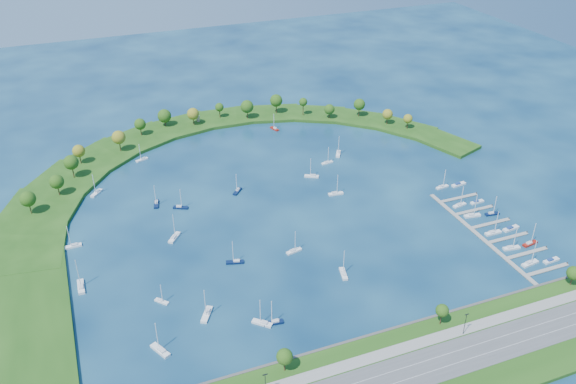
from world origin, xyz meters
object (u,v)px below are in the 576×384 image
object	(u,v)px
moored_boat_0	(207,314)
docked_boat_8	(460,205)
moored_boat_11	(312,176)
moored_boat_10	(180,207)
docked_boat_3	(530,243)
docked_boat_7	(492,213)
moored_boat_1	(142,159)
docked_boat_11	(459,184)
moored_boat_2	(156,203)
dock_system	(491,232)
moored_boat_8	(237,191)
docked_boat_5	(511,228)
moored_boat_6	(327,162)
docked_boat_10	(442,186)
moored_boat_13	(235,261)
moored_boat_19	(344,273)
moored_boat_18	(174,237)
docked_boat_0	(530,263)
harbor_tower	(198,118)
moored_boat_17	(160,350)
docked_boat_1	(551,260)
moored_boat_20	(73,246)
docked_boat_4	(493,232)
docked_boat_9	(477,202)
moored_boat_4	(275,128)
moored_boat_5	(294,250)
moored_boat_12	(274,322)
moored_boat_14	(97,192)
moored_boat_9	(336,193)
moored_boat_15	(81,286)
moored_boat_3	(262,322)
docked_boat_6	(472,215)

from	to	relation	value
moored_boat_0	docked_boat_8	size ratio (longest dim) A/B	1.20
moored_boat_11	moored_boat_10	bearing A→B (deg)	33.24
docked_boat_3	docked_boat_7	bearing A→B (deg)	81.72
moored_boat_1	docked_boat_11	xyz separation A→B (m)	(158.00, -93.57, -0.23)
moored_boat_2	dock_system	bearing A→B (deg)	72.91
moored_boat_8	docked_boat_5	world-z (taller)	moored_boat_8
moored_boat_6	moored_boat_11	world-z (taller)	moored_boat_11
docked_boat_5	docked_boat_10	bearing A→B (deg)	92.63
moored_boat_0	moored_boat_13	xyz separation A→B (m)	(20.59, 28.88, -0.06)
docked_boat_10	moored_boat_19	bearing A→B (deg)	-156.33
moored_boat_18	docked_boat_0	bearing A→B (deg)	-80.26
moored_boat_1	docked_boat_8	xyz separation A→B (m)	(145.65, -111.83, 0.01)
moored_boat_13	docked_boat_3	xyz separation A→B (m)	(133.65, -36.95, 0.01)
harbor_tower	moored_boat_17	world-z (taller)	moored_boat_17
docked_boat_8	docked_boat_11	size ratio (longest dim) A/B	1.28
moored_boat_8	docked_boat_1	distance (m)	159.01
moored_boat_2	moored_boat_20	distance (m)	49.44
docked_boat_4	docked_boat_9	xyz separation A→B (m)	(10.47, 26.58, -0.34)
moored_boat_8	moored_boat_19	world-z (taller)	moored_boat_19
moored_boat_1	docked_boat_7	bearing A→B (deg)	120.67
moored_boat_4	moored_boat_18	size ratio (longest dim) A/B	0.82
moored_boat_11	moored_boat_5	bearing A→B (deg)	89.01
docked_boat_9	moored_boat_4	bearing A→B (deg)	114.60
moored_boat_0	moored_boat_18	size ratio (longest dim) A/B	1.04
moored_boat_6	moored_boat_20	distance (m)	149.68
moored_boat_13	moored_boat_20	xyz separation A→B (m)	(-67.29, 39.24, 0.01)
docked_boat_11	moored_boat_6	bearing A→B (deg)	131.36
moored_boat_19	moored_boat_12	bearing A→B (deg)	127.96
moored_boat_14	docked_boat_0	distance (m)	220.78
moored_boat_2	moored_boat_9	distance (m)	95.07
moored_boat_10	moored_boat_15	bearing A→B (deg)	-111.76
moored_boat_3	moored_boat_6	bearing A→B (deg)	-81.98
moored_boat_1	moored_boat_6	xyz separation A→B (m)	(101.16, -43.50, -0.02)
moored_boat_10	docked_boat_6	size ratio (longest dim) A/B	0.91
moored_boat_10	moored_boat_17	distance (m)	100.66
moored_boat_9	moored_boat_19	world-z (taller)	moored_boat_19
moored_boat_9	moored_boat_19	distance (m)	68.70
moored_boat_0	moored_boat_18	world-z (taller)	moored_boat_0
moored_boat_8	docked_boat_6	world-z (taller)	docked_boat_6
moored_boat_11	docked_boat_1	bearing A→B (deg)	150.98
moored_boat_5	moored_boat_20	world-z (taller)	moored_boat_20
moored_boat_3	moored_boat_8	bearing A→B (deg)	-58.60
dock_system	docked_boat_7	world-z (taller)	docked_boat_7
moored_boat_13	moored_boat_14	distance (m)	100.01
docked_boat_7	docked_boat_11	size ratio (longest dim) A/B	1.23
moored_boat_2	docked_boat_11	world-z (taller)	moored_boat_2
moored_boat_10	moored_boat_1	bearing A→B (deg)	125.50
docked_boat_1	docked_boat_5	distance (m)	27.54
moored_boat_3	moored_boat_8	world-z (taller)	moored_boat_3
moored_boat_1	moored_boat_13	xyz separation A→B (m)	(22.49, -115.89, 0.02)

